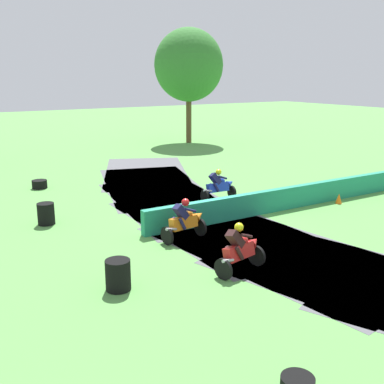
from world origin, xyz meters
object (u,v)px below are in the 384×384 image
at_px(tire_stack_near, 40,184).
at_px(traffic_cone, 339,199).
at_px(motorcycle_lead_blue, 219,186).
at_px(motorcycle_trailing_red, 240,249).
at_px(tire_stack_mid_b, 118,275).
at_px(tire_stack_mid_a, 46,214).
at_px(motorcycle_chase_orange, 185,220).

height_order(tire_stack_near, traffic_cone, traffic_cone).
relative_size(motorcycle_lead_blue, motorcycle_trailing_red, 1.01).
bearing_deg(motorcycle_lead_blue, tire_stack_near, 133.59).
height_order(tire_stack_mid_b, traffic_cone, tire_stack_mid_b).
distance_m(motorcycle_trailing_red, traffic_cone, 8.58).
distance_m(tire_stack_mid_b, traffic_cone, 11.57).
bearing_deg(tire_stack_mid_a, motorcycle_lead_blue, -4.57).
bearing_deg(tire_stack_mid_a, motorcycle_chase_orange, -49.58).
bearing_deg(tire_stack_near, motorcycle_trailing_red, -80.28).
relative_size(motorcycle_trailing_red, tire_stack_mid_a, 2.10).
bearing_deg(motorcycle_trailing_red, tire_stack_mid_a, 115.98).
bearing_deg(motorcycle_trailing_red, tire_stack_mid_b, 167.98).
distance_m(tire_stack_near, tire_stack_mid_a, 5.96).
bearing_deg(motorcycle_lead_blue, tire_stack_mid_b, -141.37).
bearing_deg(motorcycle_chase_orange, tire_stack_near, 102.73).
distance_m(motorcycle_lead_blue, motorcycle_trailing_red, 7.59).
bearing_deg(tire_stack_near, tire_stack_mid_b, -95.40).
height_order(tire_stack_mid_a, tire_stack_mid_b, same).
relative_size(tire_stack_near, tire_stack_mid_b, 0.90).
bearing_deg(motorcycle_lead_blue, tire_stack_mid_a, 175.43).
bearing_deg(tire_stack_near, motorcycle_lead_blue, -46.41).
height_order(motorcycle_lead_blue, motorcycle_chase_orange, motorcycle_chase_orange).
bearing_deg(motorcycle_chase_orange, motorcycle_lead_blue, 42.25).
bearing_deg(tire_stack_near, traffic_cone, -43.56).
distance_m(tire_stack_mid_a, tire_stack_mid_b, 6.39).
bearing_deg(traffic_cone, motorcycle_chase_orange, -177.77).
distance_m(tire_stack_near, tire_stack_mid_b, 12.27).
distance_m(motorcycle_trailing_red, tire_stack_mid_b, 3.46).
bearing_deg(motorcycle_lead_blue, traffic_cone, -38.65).
bearing_deg(motorcycle_trailing_red, traffic_cone, 22.78).
xyz_separation_m(motorcycle_lead_blue, tire_stack_mid_a, (-7.35, 0.59, -0.25)).
height_order(motorcycle_chase_orange, tire_stack_near, motorcycle_chase_orange).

